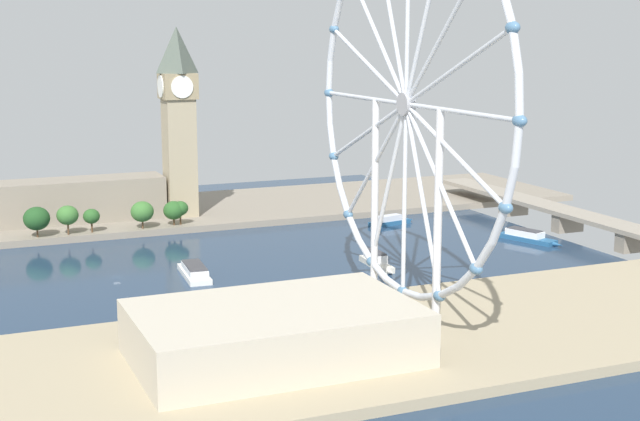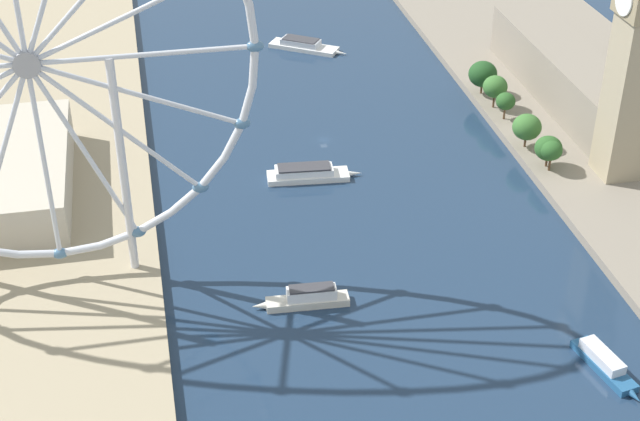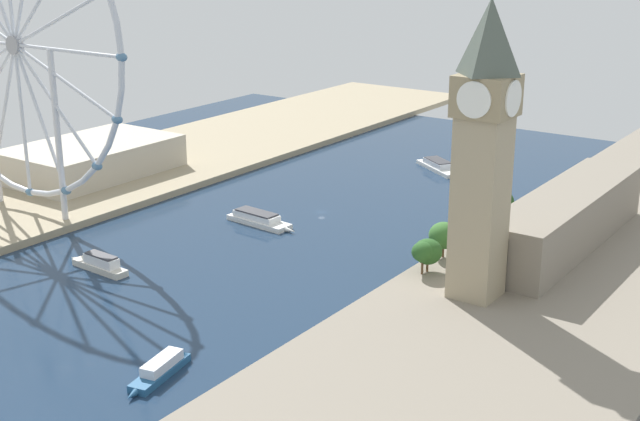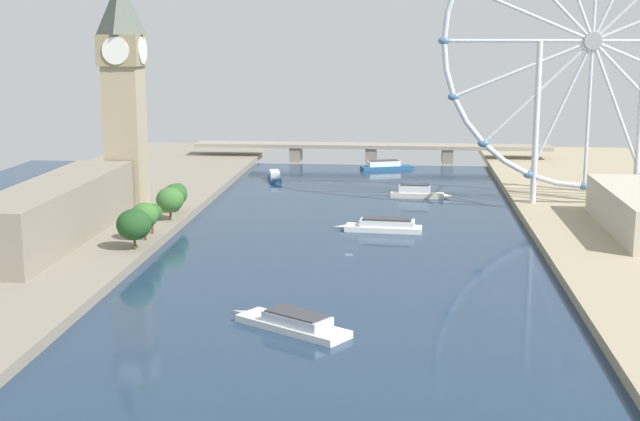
% 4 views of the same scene
% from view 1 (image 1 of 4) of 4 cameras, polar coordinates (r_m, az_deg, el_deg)
% --- Properties ---
extents(ground_plane, '(388.62, 388.62, 0.00)m').
position_cam_1_polar(ground_plane, '(355.98, -12.40, -4.01)').
color(ground_plane, '#1E334C').
extents(riverbank_left, '(90.00, 520.00, 3.00)m').
position_cam_1_polar(riverbank_left, '(461.01, -14.94, -0.55)').
color(riverbank_left, gray).
rests_on(riverbank_left, ground_plane).
extents(riverbank_right, '(90.00, 520.00, 3.00)m').
position_cam_1_polar(riverbank_right, '(253.53, -7.74, -9.62)').
color(riverbank_right, tan).
rests_on(riverbank_right, ground_plane).
extents(clock_tower, '(17.07, 17.07, 90.00)m').
position_cam_1_polar(clock_tower, '(446.61, -8.70, 5.60)').
color(clock_tower, tan).
rests_on(clock_tower, riverbank_left).
extents(parliament_block, '(22.00, 103.43, 19.79)m').
position_cam_1_polar(parliament_block, '(446.97, -16.20, 0.53)').
color(parliament_block, gray).
rests_on(parliament_block, riverbank_left).
extents(tree_row_embankment, '(12.51, 73.10, 13.36)m').
position_cam_1_polar(tree_row_embankment, '(421.35, -13.09, -0.21)').
color(tree_row_embankment, '#513823').
rests_on(tree_row_embankment, riverbank_left).
extents(ferris_wheel, '(121.60, 3.20, 125.82)m').
position_cam_1_polar(ferris_wheel, '(281.39, 5.32, 6.40)').
color(ferris_wheel, silver).
rests_on(ferris_wheel, riverbank_right).
extents(riverside_hall, '(47.69, 75.33, 14.57)m').
position_cam_1_polar(riverside_hall, '(252.36, -2.81, -7.52)').
color(riverside_hall, '#BCB29E').
rests_on(riverside_hall, riverbank_right).
extents(river_bridge, '(200.62, 15.27, 10.10)m').
position_cam_1_polar(river_bridge, '(439.38, 15.02, -0.26)').
color(river_bridge, gray).
rests_on(river_bridge, ground_plane).
extents(tour_boat_0, '(9.66, 25.58, 4.68)m').
position_cam_1_polar(tour_boat_0, '(441.62, 4.31, -0.64)').
color(tour_boat_0, '#235684').
rests_on(tour_boat_0, ground_plane).
extents(tour_boat_1, '(27.61, 6.48, 6.08)m').
position_cam_1_polar(tour_boat_1, '(362.26, 3.50, -3.11)').
color(tour_boat_1, beige).
rests_on(tour_boat_1, ground_plane).
extents(tour_boat_3, '(31.33, 15.55, 5.10)m').
position_cam_1_polar(tour_boat_3, '(416.56, 12.62, -1.55)').
color(tour_boat_3, '#235684').
rests_on(tour_boat_3, ground_plane).
extents(tour_boat_4, '(33.20, 10.44, 5.00)m').
position_cam_1_polar(tour_boat_4, '(350.39, -7.74, -3.73)').
color(tour_boat_4, white).
rests_on(tour_boat_4, ground_plane).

